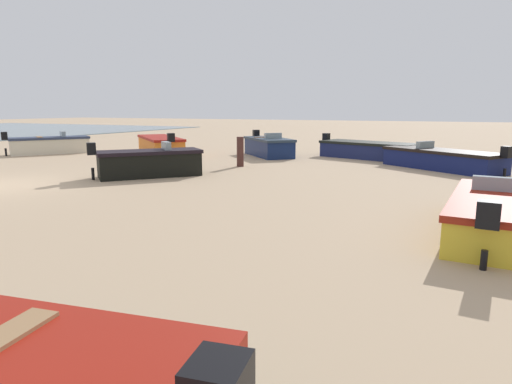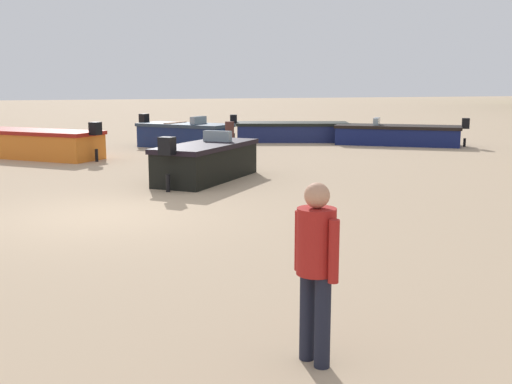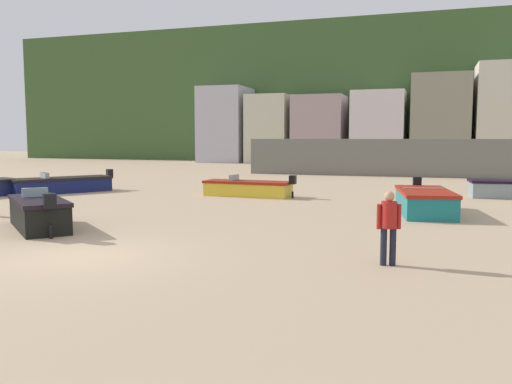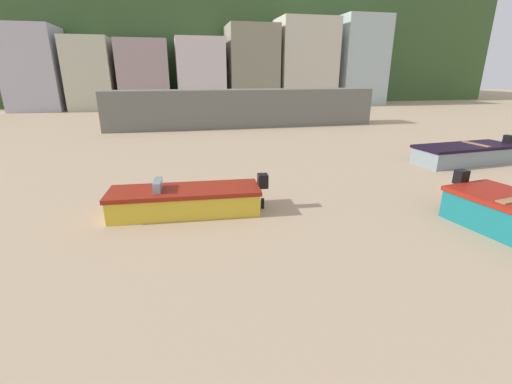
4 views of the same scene
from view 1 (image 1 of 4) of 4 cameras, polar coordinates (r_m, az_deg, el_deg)
The scene contains 9 objects.
ground_plane at distance 15.86m, azimuth -29.80°, elevation 0.67°, with size 160.00×160.00×0.00m, color tan.
boat_black_0 at distance 16.12m, azimuth -13.53°, elevation 3.66°, with size 3.55×3.34×1.25m.
boat_navy_1 at distance 22.48m, azimuth 1.61°, elevation 5.84°, with size 3.61×3.57×1.23m.
boat_yellow_3 at distance 9.56m, azimuth 27.81°, elevation -2.58°, with size 4.51×1.62×1.05m.
boat_orange_4 at distance 23.83m, azimuth -12.20°, elevation 5.86°, with size 4.47×4.77×1.23m.
boat_navy_5 at distance 18.97m, azimuth 22.78°, elevation 3.89°, with size 3.98×4.85×1.10m.
boat_cream_8 at distance 26.03m, azimuth -24.97°, elevation 5.49°, with size 3.94×3.19×1.21m.
boat_navy_9 at distance 22.08m, azimuth 14.23°, elevation 5.25°, with size 3.05×5.00×1.11m.
mooring_post_near_water at distance 18.38m, azimuth -2.04°, elevation 5.19°, with size 0.29×0.29×1.22m, color #482924.
Camera 1 is at (8.93, 12.90, 2.37)m, focal length 31.15 mm.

